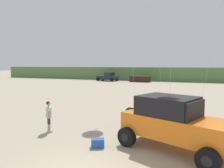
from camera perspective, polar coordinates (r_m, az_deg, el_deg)
name	(u,v)px	position (r m, az deg, el deg)	size (l,w,h in m)	color
dune_ridge	(173,74)	(52.27, 15.59, 2.56)	(90.00, 7.82, 3.04)	#567A47
jeep	(173,122)	(9.72, 15.63, -9.44)	(5.00, 3.78, 2.26)	orange
person_watching	(49,115)	(12.26, -16.11, -7.70)	(0.47, 0.49, 1.67)	tan
cooler_box	(98,143)	(9.92, -3.75, -15.06)	(0.56, 0.36, 0.38)	#23519E
distant_pickup	(108,77)	(48.71, -1.09, 1.89)	(4.86, 3.10, 1.98)	#1E232D
distant_sedan	(140,79)	(46.38, 7.32, 1.28)	(4.20, 1.70, 1.20)	black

